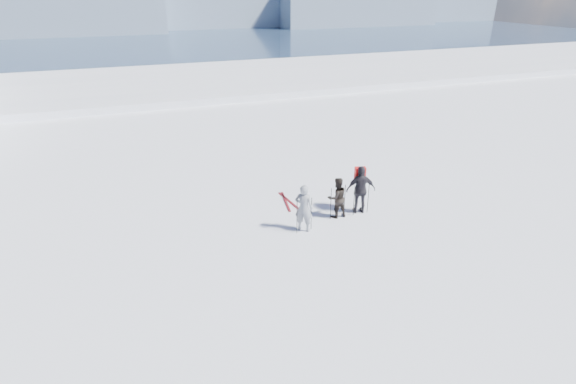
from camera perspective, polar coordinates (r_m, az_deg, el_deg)
name	(u,v)px	position (r m, az deg, el deg)	size (l,w,h in m)	color
lake_basin	(201,156)	(41.43, -11.02, 4.49)	(820.00, 820.00, 71.62)	white
far_mountain_range	(147,3)	(464.89, -17.48, 21.94)	(770.00, 110.00, 53.00)	slate
skier_grey	(304,208)	(14.90, 2.01, -2.05)	(0.61, 0.40, 1.67)	gray
skier_dark	(337,198)	(15.90, 6.24, -0.72)	(0.73, 0.57, 1.50)	black
skier_pack	(361,190)	(16.26, 9.22, 0.28)	(1.05, 0.44, 1.79)	black
backpack	(361,156)	(16.04, 9.30, 4.49)	(0.38, 0.22, 0.57)	red
ski_poles	(335,205)	(15.67, 5.97, -1.65)	(2.99, 0.57, 1.31)	black
skis_loose	(287,201)	(17.22, -0.08, -1.18)	(0.48, 1.70, 0.03)	black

